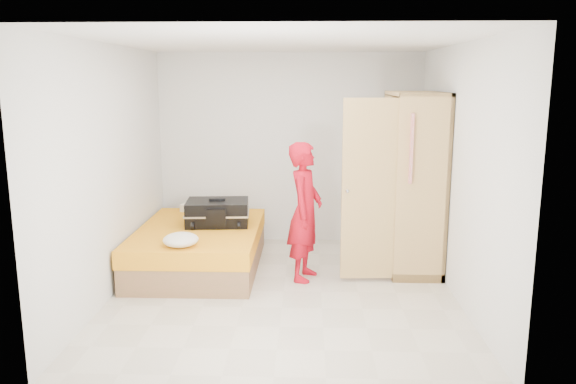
{
  "coord_description": "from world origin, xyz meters",
  "views": [
    {
      "loc": [
        0.25,
        -5.7,
        2.24
      ],
      "look_at": [
        0.03,
        0.46,
        1.0
      ],
      "focal_mm": 35.0,
      "sensor_mm": 36.0,
      "label": 1
    }
  ],
  "objects_px": {
    "bed": "(200,247)",
    "suitcase": "(218,213)",
    "person": "(305,212)",
    "round_cushion": "(181,240)",
    "wardrobe": "(409,186)"
  },
  "relations": [
    {
      "from": "person",
      "to": "bed",
      "type": "bearing_deg",
      "value": 89.43
    },
    {
      "from": "person",
      "to": "suitcase",
      "type": "height_order",
      "value": "person"
    },
    {
      "from": "wardrobe",
      "to": "person",
      "type": "height_order",
      "value": "wardrobe"
    },
    {
      "from": "suitcase",
      "to": "person",
      "type": "bearing_deg",
      "value": -29.32
    },
    {
      "from": "wardrobe",
      "to": "bed",
      "type": "bearing_deg",
      "value": -177.75
    },
    {
      "from": "wardrobe",
      "to": "round_cushion",
      "type": "relative_size",
      "value": 5.58
    },
    {
      "from": "round_cushion",
      "to": "person",
      "type": "bearing_deg",
      "value": 18.68
    },
    {
      "from": "person",
      "to": "suitcase",
      "type": "relative_size",
      "value": 1.95
    },
    {
      "from": "bed",
      "to": "round_cushion",
      "type": "distance_m",
      "value": 0.84
    },
    {
      "from": "round_cushion",
      "to": "suitcase",
      "type": "bearing_deg",
      "value": 75.27
    },
    {
      "from": "bed",
      "to": "round_cushion",
      "type": "bearing_deg",
      "value": -93.16
    },
    {
      "from": "suitcase",
      "to": "round_cushion",
      "type": "xyz_separation_m",
      "value": [
        -0.25,
        -0.93,
        -0.08
      ]
    },
    {
      "from": "wardrobe",
      "to": "round_cushion",
      "type": "distance_m",
      "value": 2.72
    },
    {
      "from": "bed",
      "to": "suitcase",
      "type": "height_order",
      "value": "suitcase"
    },
    {
      "from": "person",
      "to": "suitcase",
      "type": "xyz_separation_m",
      "value": [
        -1.07,
        0.49,
        -0.14
      ]
    }
  ]
}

